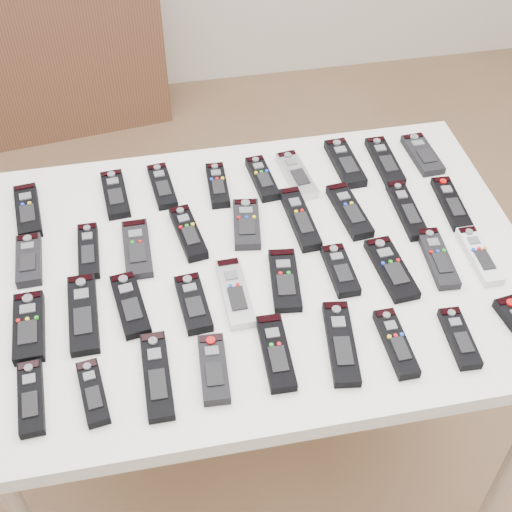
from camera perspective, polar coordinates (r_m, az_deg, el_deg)
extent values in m
plane|color=brown|center=(2.26, -0.89, -13.77)|extent=(4.00, 4.00, 0.00)
cube|color=white|center=(1.63, 0.00, -0.98)|extent=(1.25, 0.88, 0.04)
cylinder|color=beige|center=(2.19, -16.66, -2.89)|extent=(0.04, 0.04, 0.74)
cylinder|color=beige|center=(2.30, 12.13, 1.07)|extent=(0.04, 0.04, 0.74)
cube|color=#513220|center=(3.37, -19.82, 14.61)|extent=(1.41, 0.55, 0.69)
cube|color=black|center=(1.81, -17.79, 3.46)|extent=(0.07, 0.18, 0.02)
cube|color=black|center=(1.81, -11.20, 4.87)|extent=(0.07, 0.17, 0.02)
cube|color=black|center=(1.81, -7.51, 5.57)|extent=(0.06, 0.17, 0.02)
cube|color=black|center=(1.80, -3.09, 5.68)|extent=(0.05, 0.16, 0.02)
cube|color=black|center=(1.82, 0.50, 6.23)|extent=(0.06, 0.16, 0.02)
cube|color=#B7B7BC|center=(1.83, 3.26, 6.48)|extent=(0.07, 0.18, 0.02)
cube|color=black|center=(1.88, 7.14, 7.39)|extent=(0.07, 0.19, 0.02)
cube|color=black|center=(1.90, 10.26, 7.48)|extent=(0.05, 0.19, 0.02)
cube|color=black|center=(1.95, 13.17, 7.92)|extent=(0.07, 0.16, 0.02)
cube|color=black|center=(1.68, -17.71, -0.32)|extent=(0.06, 0.15, 0.02)
cube|color=black|center=(1.67, -13.25, 0.40)|extent=(0.05, 0.17, 0.02)
cube|color=black|center=(1.65, -9.49, 0.57)|extent=(0.06, 0.18, 0.02)
cube|color=black|center=(1.67, -5.45, 1.85)|extent=(0.07, 0.18, 0.02)
cube|color=black|center=(1.69, -0.76, 2.57)|extent=(0.08, 0.16, 0.02)
cube|color=black|center=(1.71, 3.54, 3.00)|extent=(0.06, 0.21, 0.02)
cube|color=black|center=(1.74, 7.48, 3.60)|extent=(0.07, 0.19, 0.02)
cube|color=black|center=(1.77, 11.97, 3.62)|extent=(0.05, 0.20, 0.02)
cube|color=black|center=(1.81, 15.35, 4.08)|extent=(0.06, 0.19, 0.02)
cube|color=black|center=(1.55, -17.71, -5.43)|extent=(0.07, 0.18, 0.02)
cube|color=black|center=(1.54, -13.66, -4.52)|extent=(0.06, 0.21, 0.02)
cube|color=black|center=(1.54, -10.03, -3.85)|extent=(0.08, 0.18, 0.02)
cube|color=black|center=(1.52, -5.04, -3.79)|extent=(0.07, 0.16, 0.02)
cube|color=#B7B7BC|center=(1.54, -1.69, -2.95)|extent=(0.06, 0.19, 0.02)
cube|color=black|center=(1.57, 2.31, -1.93)|extent=(0.08, 0.18, 0.02)
cube|color=black|center=(1.59, 6.76, -1.14)|extent=(0.05, 0.15, 0.02)
cube|color=black|center=(1.62, 10.77, -1.01)|extent=(0.07, 0.19, 0.02)
cube|color=black|center=(1.66, 14.34, -0.17)|extent=(0.06, 0.18, 0.02)
cube|color=silver|center=(1.69, 17.44, 0.03)|extent=(0.05, 0.17, 0.02)
cube|color=black|center=(1.44, -17.56, -10.77)|extent=(0.06, 0.17, 0.02)
cube|color=black|center=(1.42, -12.91, -10.61)|extent=(0.06, 0.15, 0.02)
cube|color=black|center=(1.42, -7.92, -9.46)|extent=(0.05, 0.20, 0.02)
cube|color=black|center=(1.42, -3.40, -9.00)|extent=(0.06, 0.16, 0.02)
cube|color=black|center=(1.44, 1.60, -7.72)|extent=(0.06, 0.18, 0.02)
cube|color=black|center=(1.46, 6.81, -6.92)|extent=(0.08, 0.21, 0.02)
cube|color=black|center=(1.48, 11.13, -6.86)|extent=(0.05, 0.17, 0.02)
cube|color=black|center=(1.52, 15.96, -6.32)|extent=(0.05, 0.15, 0.02)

